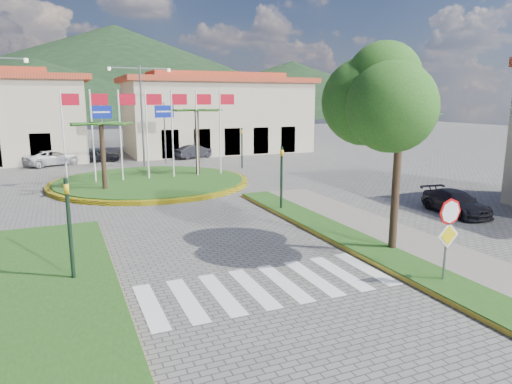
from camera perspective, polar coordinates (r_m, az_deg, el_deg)
name	(u,v)px	position (r m, az deg, el deg)	size (l,w,h in m)	color
ground	(342,354)	(10.69, 10.71, -19.27)	(160.00, 160.00, 0.00)	#5D5B58
sidewalk_right	(470,277)	(15.72, 25.14, -9.54)	(4.00, 28.00, 0.15)	gray
verge_right	(440,282)	(14.87, 22.02, -10.41)	(1.60, 28.00, 0.18)	#1F4614
median_left	(25,294)	(14.59, -26.90, -11.27)	(5.00, 14.00, 0.18)	#1F4614
crosswalk	(266,286)	(13.80, 1.21, -11.64)	(8.00, 3.00, 0.01)	silver
roundabout_island	(151,181)	(30.45, -13.03, 1.32)	(12.70, 12.70, 6.00)	yellow
stop_sign	(448,227)	(14.40, 22.92, -4.06)	(0.80, 0.11, 2.65)	slate
deciduous_tree	(401,107)	(16.53, 17.65, 10.11)	(3.60, 3.60, 6.80)	black
traffic_light_left	(69,221)	(14.45, -22.33, -3.34)	(0.15, 0.18, 3.20)	black
traffic_light_right	(282,172)	(22.12, 3.21, 2.45)	(0.15, 0.18, 3.20)	black
traffic_light_far	(242,144)	(36.23, -1.77, 6.03)	(0.18, 0.15, 3.20)	black
direction_sign_west	(102,123)	(38.67, -18.69, 8.14)	(1.60, 0.14, 5.20)	slate
direction_sign_east	(165,122)	(39.42, -11.36, 8.58)	(1.60, 0.14, 5.20)	slate
street_lamp_centre	(142,111)	(38.05, -14.09, 9.81)	(4.80, 0.16, 8.00)	slate
building_right	(217,114)	(48.04, -4.90, 9.71)	(19.08, 9.54, 8.05)	#BDB28F
hill_far_mid	(117,70)	(169.01, -17.02, 14.34)	(180.00, 180.00, 30.00)	black
hill_far_east	(292,88)	(161.22, 4.55, 12.81)	(120.00, 120.00, 18.00)	black
hill_near_back	(35,89)	(137.62, -25.92, 11.52)	(110.00, 110.00, 16.00)	black
white_van	(53,158)	(41.59, -23.99, 3.95)	(2.11, 4.58, 1.27)	silver
car_dark_a	(100,156)	(42.35, -18.87, 4.32)	(1.29, 3.20, 1.09)	black
car_dark_b	(194,151)	(43.01, -7.73, 5.07)	(1.35, 3.88, 1.28)	black
car_side_right	(456,202)	(23.91, 23.71, -1.20)	(1.57, 3.86, 1.12)	black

